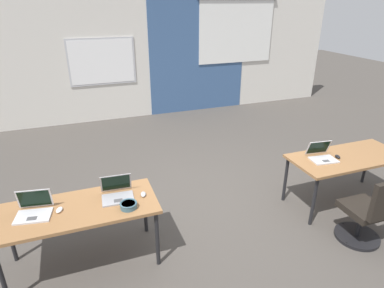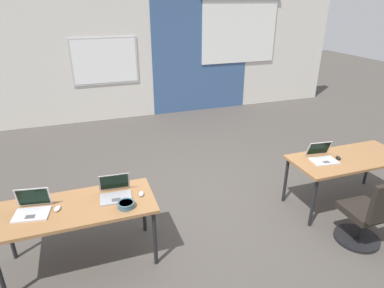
% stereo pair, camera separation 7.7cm
% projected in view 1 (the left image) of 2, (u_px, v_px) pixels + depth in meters
% --- Properties ---
extents(ground_plane, '(24.00, 24.00, 0.00)m').
position_uv_depth(ground_plane, '(211.00, 202.00, 4.71)').
color(ground_plane, '#47423D').
extents(back_wall_assembly, '(10.00, 0.27, 2.80)m').
position_uv_depth(back_wall_assembly, '(144.00, 57.00, 7.76)').
color(back_wall_assembly, silver).
rests_on(back_wall_assembly, ground).
extents(desk_near_left, '(1.60, 0.70, 0.72)m').
position_uv_depth(desk_near_left, '(79.00, 212.00, 3.38)').
color(desk_near_left, olive).
rests_on(desk_near_left, ground).
extents(desk_near_right, '(1.60, 0.70, 0.72)m').
position_uv_depth(desk_near_right, '(347.00, 160.00, 4.48)').
color(desk_near_right, olive).
rests_on(desk_near_right, ground).
extents(laptop_near_right_inner, '(0.36, 0.35, 0.22)m').
position_uv_depth(laptop_near_right_inner, '(322.00, 155.00, 4.36)').
color(laptop_near_right_inner, silver).
rests_on(laptop_near_right_inner, desk_near_right).
extents(mouse_near_right_inner, '(0.08, 0.11, 0.03)m').
position_uv_depth(mouse_near_right_inner, '(338.00, 157.00, 4.40)').
color(mouse_near_right_inner, black).
rests_on(mouse_near_right_inner, desk_near_right).
extents(chair_near_right_inner, '(0.52, 0.54, 0.92)m').
position_uv_depth(chair_near_right_inner, '(368.00, 215.00, 3.80)').
color(chair_near_right_inner, black).
rests_on(chair_near_right_inner, ground).
extents(laptop_near_left_inner, '(0.35, 0.32, 0.23)m').
position_uv_depth(laptop_near_left_inner, '(117.00, 193.00, 3.52)').
color(laptop_near_left_inner, '#9E9EA3').
rests_on(laptop_near_left_inner, desk_near_left).
extents(mouse_near_left_inner, '(0.08, 0.11, 0.03)m').
position_uv_depth(mouse_near_left_inner, '(143.00, 194.00, 3.55)').
color(mouse_near_left_inner, '#B2B2B7').
rests_on(mouse_near_left_inner, desk_near_left).
extents(laptop_near_left_end, '(0.37, 0.33, 0.23)m').
position_uv_depth(laptop_near_left_end, '(34.00, 210.00, 3.23)').
color(laptop_near_left_end, silver).
rests_on(laptop_near_left_end, desk_near_left).
extents(mouse_near_left_end, '(0.09, 0.11, 0.03)m').
position_uv_depth(mouse_near_left_end, '(59.00, 210.00, 3.29)').
color(mouse_near_left_end, silver).
rests_on(mouse_near_left_end, desk_near_left).
extents(snack_bowl, '(0.18, 0.18, 0.06)m').
position_uv_depth(snack_bowl, '(128.00, 205.00, 3.34)').
color(snack_bowl, '#3D6070').
rests_on(snack_bowl, desk_near_left).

